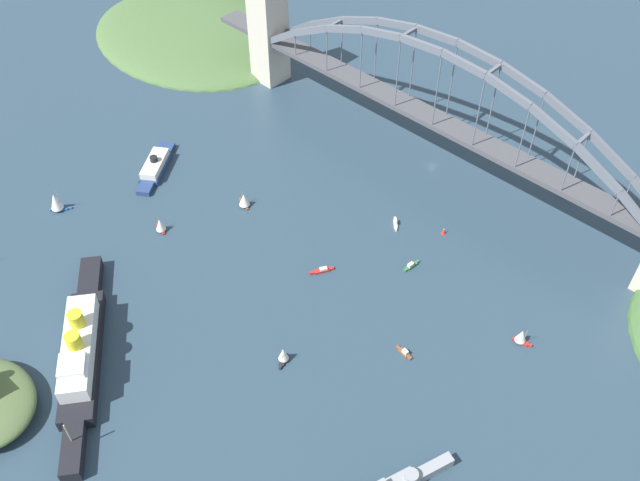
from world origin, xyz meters
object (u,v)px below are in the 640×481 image
object	(u,v)px
harbor_arch_bridge	(440,118)
small_boat_0	(283,354)
seaplane_taxiing_near_bridge	(564,185)
small_boat_6	(322,270)
channel_marker_buoy	(444,232)
small_boat_4	(396,223)
small_boat_3	(244,200)
small_boat_8	(404,352)
harbor_ferry_steamer	(155,166)
small_boat_9	(56,202)
small_boat_7	(522,336)
small_boat_1	(411,265)
ocean_liner	(81,351)
small_boat_10	(160,225)

from	to	relation	value
harbor_arch_bridge	small_boat_0	xyz separation A→B (m)	(-27.00, 127.46, -24.39)
seaplane_taxiing_near_bridge	small_boat_0	world-z (taller)	small_boat_0
small_boat_0	small_boat_6	world-z (taller)	small_boat_0
seaplane_taxiing_near_bridge	channel_marker_buoy	world-z (taller)	seaplane_taxiing_near_bridge
small_boat_4	small_boat_3	bearing A→B (deg)	33.05
harbor_arch_bridge	small_boat_8	world-z (taller)	harbor_arch_bridge
small_boat_6	small_boat_8	xyz separation A→B (m)	(-50.17, 9.01, 0.15)
harbor_ferry_steamer	small_boat_6	world-z (taller)	harbor_ferry_steamer
small_boat_3	small_boat_9	distance (m)	83.72
seaplane_taxiing_near_bridge	small_boat_9	size ratio (longest dim) A/B	0.83
small_boat_7	channel_marker_buoy	bearing A→B (deg)	-26.26
harbor_arch_bridge	small_boat_3	bearing A→B (deg)	60.83
small_boat_4	small_boat_7	size ratio (longest dim) A/B	0.86
small_boat_0	small_boat_8	world-z (taller)	small_boat_0
small_boat_3	harbor_ferry_steamer	bearing A→B (deg)	13.40
small_boat_1	channel_marker_buoy	xyz separation A→B (m)	(1.78, -25.10, 0.31)
small_boat_3	ocean_liner	bearing A→B (deg)	100.65
small_boat_4	small_boat_10	xyz separation A→B (m)	(72.16, 72.99, 2.88)
small_boat_9	channel_marker_buoy	size ratio (longest dim) A/B	3.91
small_boat_4	small_boat_9	bearing A→B (deg)	39.57
small_boat_7	small_boat_4	bearing A→B (deg)	-13.12
small_boat_4	small_boat_7	bearing A→B (deg)	166.88
seaplane_taxiing_near_bridge	small_boat_4	size ratio (longest dim) A/B	1.32
harbor_arch_bridge	small_boat_7	world-z (taller)	harbor_arch_bridge
small_boat_1	small_boat_10	world-z (taller)	small_boat_10
small_boat_7	harbor_arch_bridge	bearing A→B (deg)	-35.17
harbor_arch_bridge	small_boat_9	xyz separation A→B (m)	(104.40, 139.92, -23.15)
small_boat_3	channel_marker_buoy	world-z (taller)	small_boat_3
small_boat_4	small_boat_8	size ratio (longest dim) A/B	0.88
small_boat_0	small_boat_3	bearing A→B (deg)	-32.89
ocean_liner	harbor_ferry_steamer	bearing A→B (deg)	-51.42
harbor_ferry_steamer	small_boat_10	bearing A→B (deg)	145.56
harbor_ferry_steamer	seaplane_taxiing_near_bridge	bearing A→B (deg)	-140.84
small_boat_6	small_boat_10	bearing A→B (deg)	24.56
harbor_ferry_steamer	small_boat_6	xyz separation A→B (m)	(-102.14, -6.93, -1.78)
harbor_arch_bridge	small_boat_4	size ratio (longest dim) A/B	42.23
small_boat_0	small_boat_9	bearing A→B (deg)	5.42
small_boat_6	small_boat_9	xyz separation A→B (m)	(111.87, 54.22, 4.31)
small_boat_0	small_boat_10	world-z (taller)	small_boat_0
small_boat_1	small_boat_9	bearing A→B (deg)	30.68
ocean_liner	small_boat_9	size ratio (longest dim) A/B	7.36
small_boat_1	small_boat_8	xyz separation A→B (m)	(-24.91, 36.13, 0.03)
small_boat_1	small_boat_10	size ratio (longest dim) A/B	1.08
ocean_liner	small_boat_7	distance (m)	162.60
small_boat_4	channel_marker_buoy	world-z (taller)	channel_marker_buoy
harbor_arch_bridge	channel_marker_buoy	world-z (taller)	harbor_arch_bridge
channel_marker_buoy	small_boat_1	bearing A→B (deg)	94.05
small_boat_0	small_boat_6	xyz separation A→B (m)	(19.53, -41.76, -3.07)
small_boat_1	small_boat_8	bearing A→B (deg)	124.58
small_boat_7	channel_marker_buoy	size ratio (longest dim) A/B	2.87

